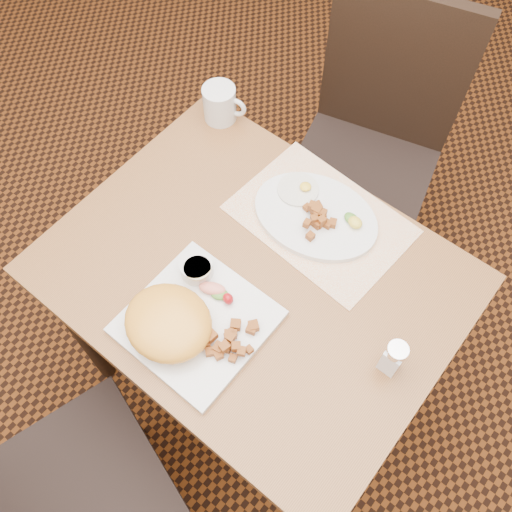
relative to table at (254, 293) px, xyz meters
The scene contains 15 objects.
ground 0.64m from the table, ahead, with size 8.00×8.00×0.00m, color black.
table is the anchor object (origin of this frame).
chair_far 0.69m from the table, 96.64° to the left, with size 0.52×0.52×0.97m.
placemat 0.24m from the table, 80.86° to the left, with size 0.40×0.28×0.00m, color white.
plate_square 0.21m from the table, 95.42° to the right, with size 0.28×0.28×0.02m, color silver.
plate_oval 0.24m from the table, 83.81° to the left, with size 0.30×0.23×0.02m, color silver, non-canonical shape.
hollandaise_mound 0.28m from the table, 102.27° to the right, with size 0.19×0.17×0.07m.
ramekin 0.19m from the table, 137.44° to the right, with size 0.08×0.07×0.04m.
garnish_sq 0.17m from the table, 103.04° to the right, with size 0.09×0.05×0.03m.
fried_egg 0.28m from the table, 101.97° to the left, with size 0.10×0.10×0.02m.
garnish_ov 0.30m from the table, 66.33° to the left, with size 0.06×0.04×0.02m.
salt_shaker 0.39m from the table, ahead, with size 0.04×0.04×0.10m.
coffee_mug 0.50m from the table, 139.39° to the left, with size 0.12×0.09×0.10m.
home_fries_sq 0.23m from the table, 66.95° to the right, with size 0.10×0.13×0.04m.
home_fries_ov 0.24m from the table, 79.15° to the left, with size 0.09×0.10×0.04m.
Camera 1 is at (0.38, -0.46, 1.89)m, focal length 40.00 mm.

